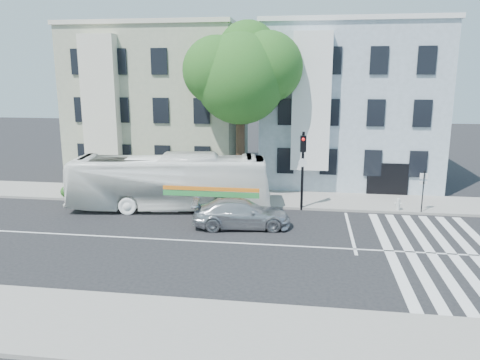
% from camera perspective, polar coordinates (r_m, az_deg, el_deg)
% --- Properties ---
extents(ground, '(120.00, 120.00, 0.00)m').
position_cam_1_polar(ground, '(22.35, -3.14, -7.55)').
color(ground, black).
rests_on(ground, ground).
extents(sidewalk_far, '(80.00, 4.00, 0.15)m').
position_cam_1_polar(sidewalk_far, '(29.85, -0.10, -2.17)').
color(sidewalk_far, gray).
rests_on(sidewalk_far, ground).
extents(sidewalk_near, '(80.00, 4.00, 0.15)m').
position_cam_1_polar(sidewalk_near, '(15.28, -9.37, -17.52)').
color(sidewalk_near, gray).
rests_on(sidewalk_near, ground).
extents(building_left, '(12.00, 10.00, 11.00)m').
position_cam_1_polar(building_left, '(37.34, -9.31, 9.10)').
color(building_left, gray).
rests_on(building_left, ground).
extents(building_right, '(12.00, 10.00, 11.00)m').
position_cam_1_polar(building_right, '(35.72, 12.92, 8.79)').
color(building_right, '#90A1AB').
rests_on(building_right, ground).
extents(street_tree, '(7.30, 5.90, 11.10)m').
position_cam_1_polar(street_tree, '(29.57, 0.23, 12.89)').
color(street_tree, '#2D2116').
rests_on(street_tree, ground).
extents(bus, '(4.43, 11.93, 3.25)m').
position_cam_1_polar(bus, '(27.61, -8.56, -0.23)').
color(bus, white).
rests_on(bus, ground).
extents(sedan, '(2.78, 5.30, 1.47)m').
position_cam_1_polar(sedan, '(24.20, 0.17, -4.11)').
color(sedan, '#BBBDC3').
rests_on(sedan, ground).
extents(hedge, '(8.22, 3.89, 0.70)m').
position_cam_1_polar(hedge, '(29.82, -13.21, -1.68)').
color(hedge, '#266320').
rests_on(hedge, sidewalk_far).
extents(traffic_signal, '(0.48, 0.54, 4.59)m').
position_cam_1_polar(traffic_signal, '(26.91, 7.66, 2.38)').
color(traffic_signal, black).
rests_on(traffic_signal, ground).
extents(fire_hydrant, '(0.41, 0.23, 0.71)m').
position_cam_1_polar(fire_hydrant, '(28.30, 18.72, -2.76)').
color(fire_hydrant, '#B6B6B1').
rests_on(fire_hydrant, sidewalk_far).
extents(far_sign_pole, '(0.43, 0.16, 2.39)m').
position_cam_1_polar(far_sign_pole, '(28.13, 21.44, -0.64)').
color(far_sign_pole, black).
rests_on(far_sign_pole, sidewalk_far).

